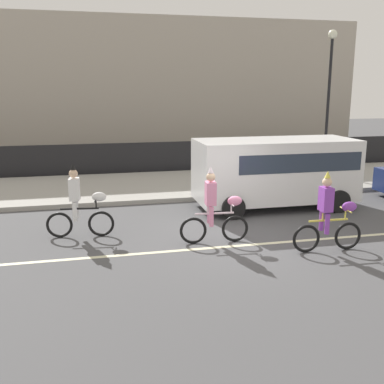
{
  "coord_description": "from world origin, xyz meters",
  "views": [
    {
      "loc": [
        -3.56,
        -10.3,
        3.74
      ],
      "look_at": [
        -0.92,
        1.2,
        1.0
      ],
      "focal_mm": 42.0,
      "sensor_mm": 36.0,
      "label": 1
    }
  ],
  "objects_px": {
    "parade_cyclist_purple": "(329,216)",
    "street_lamp_post": "(329,82)",
    "parade_cyclist_zebra": "(80,205)",
    "parked_van_white": "(277,168)",
    "parade_cyclist_pink": "(215,210)"
  },
  "relations": [
    {
      "from": "parade_cyclist_pink",
      "to": "parked_van_white",
      "type": "bearing_deg",
      "value": 44.91
    },
    {
      "from": "parade_cyclist_zebra",
      "to": "street_lamp_post",
      "type": "bearing_deg",
      "value": 29.95
    },
    {
      "from": "parked_van_white",
      "to": "street_lamp_post",
      "type": "distance_m",
      "value": 6.33
    },
    {
      "from": "parade_cyclist_purple",
      "to": "parked_van_white",
      "type": "bearing_deg",
      "value": 83.97
    },
    {
      "from": "parade_cyclist_zebra",
      "to": "parade_cyclist_purple",
      "type": "height_order",
      "value": "same"
    },
    {
      "from": "parade_cyclist_zebra",
      "to": "street_lamp_post",
      "type": "distance_m",
      "value": 11.98
    },
    {
      "from": "parade_cyclist_zebra",
      "to": "parked_van_white",
      "type": "distance_m",
      "value": 6.3
    },
    {
      "from": "parade_cyclist_purple",
      "to": "street_lamp_post",
      "type": "xyz_separation_m",
      "value": [
        4.37,
        8.12,
        3.15
      ]
    },
    {
      "from": "parade_cyclist_zebra",
      "to": "parade_cyclist_pink",
      "type": "xyz_separation_m",
      "value": [
        3.22,
        -1.19,
        0.0
      ]
    },
    {
      "from": "parade_cyclist_zebra",
      "to": "parked_van_white",
      "type": "relative_size",
      "value": 0.38
    },
    {
      "from": "parade_cyclist_purple",
      "to": "parked_van_white",
      "type": "xyz_separation_m",
      "value": [
        0.42,
        3.98,
        0.44
      ]
    },
    {
      "from": "parked_van_white",
      "to": "street_lamp_post",
      "type": "xyz_separation_m",
      "value": [
        3.95,
        4.13,
        2.71
      ]
    },
    {
      "from": "parade_cyclist_zebra",
      "to": "street_lamp_post",
      "type": "height_order",
      "value": "street_lamp_post"
    },
    {
      "from": "parked_van_white",
      "to": "parade_cyclist_purple",
      "type": "bearing_deg",
      "value": -96.03
    },
    {
      "from": "street_lamp_post",
      "to": "parade_cyclist_pink",
      "type": "bearing_deg",
      "value": -134.28
    }
  ]
}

